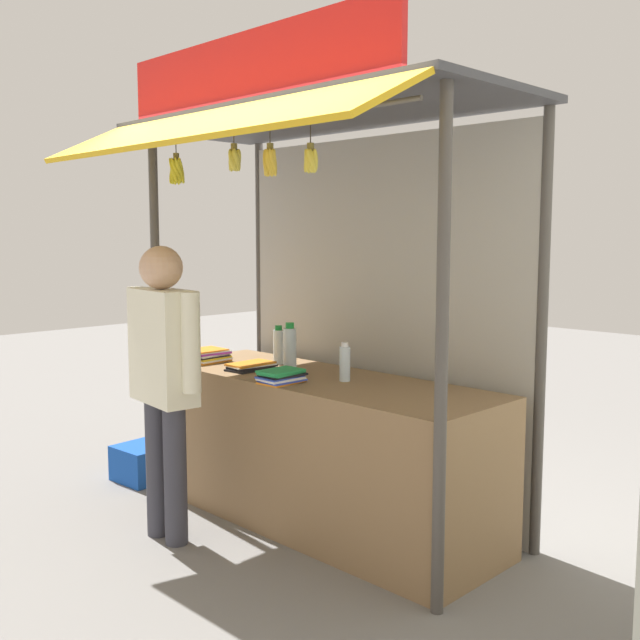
% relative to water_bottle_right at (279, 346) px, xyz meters
% --- Properties ---
extents(ground_plane, '(20.00, 20.00, 0.00)m').
position_rel_water_bottle_right_xyz_m(ground_plane, '(0.53, -0.14, -1.03)').
color(ground_plane, slate).
extents(stall_counter, '(2.33, 0.78, 0.91)m').
position_rel_water_bottle_right_xyz_m(stall_counter, '(0.53, -0.14, -0.58)').
color(stall_counter, olive).
rests_on(stall_counter, ground).
extents(stall_structure, '(2.53, 1.65, 2.83)m').
position_rel_water_bottle_right_xyz_m(stall_structure, '(0.53, 0.00, 0.70)').
color(stall_structure, '#4C4742').
rests_on(stall_structure, ground).
extents(water_bottle_right, '(0.07, 0.07, 0.26)m').
position_rel_water_bottle_right_xyz_m(water_bottle_right, '(0.00, 0.00, 0.00)').
color(water_bottle_right, silver).
rests_on(water_bottle_right, stall_counter).
extents(water_bottle_back_right, '(0.06, 0.06, 0.23)m').
position_rel_water_bottle_right_xyz_m(water_bottle_back_right, '(0.71, -0.12, -0.01)').
color(water_bottle_back_right, silver).
rests_on(water_bottle_back_right, stall_counter).
extents(water_bottle_mid_right, '(0.08, 0.08, 0.30)m').
position_rel_water_bottle_right_xyz_m(water_bottle_mid_right, '(0.19, -0.08, 0.02)').
color(water_bottle_mid_right, silver).
rests_on(water_bottle_mid_right, stall_counter).
extents(magazine_stack_front_right, '(0.20, 0.32, 0.04)m').
position_rel_water_bottle_right_xyz_m(magazine_stack_front_right, '(0.03, -0.27, -0.10)').
color(magazine_stack_front_right, black).
rests_on(magazine_stack_front_right, stall_counter).
extents(magazine_stack_rear_center, '(0.24, 0.28, 0.09)m').
position_rel_water_bottle_right_xyz_m(magazine_stack_rear_center, '(-0.41, -0.29, -0.08)').
color(magazine_stack_rear_center, orange).
rests_on(magazine_stack_rear_center, stall_counter).
extents(magazine_stack_back_left, '(0.19, 0.27, 0.08)m').
position_rel_water_bottle_right_xyz_m(magazine_stack_back_left, '(0.49, -0.42, -0.08)').
color(magazine_stack_back_left, orange).
rests_on(magazine_stack_back_left, stall_counter).
extents(banana_bunch_rightmost, '(0.11, 0.11, 0.28)m').
position_rel_water_bottle_right_xyz_m(banana_bunch_rightmost, '(-0.22, -0.63, 1.13)').
color(banana_bunch_rightmost, '#332D23').
extents(banana_bunch_inner_right, '(0.09, 0.09, 0.27)m').
position_rel_water_bottle_right_xyz_m(banana_bunch_inner_right, '(0.65, -0.63, 1.12)').
color(banana_bunch_inner_right, '#332D23').
extents(banana_bunch_inner_left, '(0.09, 0.09, 0.27)m').
position_rel_water_bottle_right_xyz_m(banana_bunch_inner_left, '(0.95, -0.63, 1.11)').
color(banana_bunch_inner_left, '#332D23').
extents(banana_bunch_leftmost, '(0.09, 0.09, 0.23)m').
position_rel_water_bottle_right_xyz_m(banana_bunch_leftmost, '(0.34, -0.63, 1.15)').
color(banana_bunch_leftmost, '#332D23').
extents(vendor_person, '(0.65, 0.26, 1.71)m').
position_rel_water_bottle_right_xyz_m(vendor_person, '(0.07, -0.95, -0.00)').
color(vendor_person, '#383842').
rests_on(vendor_person, ground).
extents(plastic_crate, '(0.38, 0.38, 0.25)m').
position_rel_water_bottle_right_xyz_m(plastic_crate, '(-0.95, -0.47, -0.90)').
color(plastic_crate, '#194CB2').
rests_on(plastic_crate, ground).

